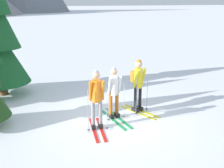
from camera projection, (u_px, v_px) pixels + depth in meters
ground_plane at (112, 121)px, 8.55m from camera, size 400.00×400.00×0.00m
skier_in_orange at (96, 96)px, 7.79m from camera, size 0.63×1.63×1.79m
skier_in_white at (114, 91)px, 8.54m from camera, size 0.61×1.81×1.68m
skier_in_yellow at (138, 82)px, 9.02m from camera, size 0.80×1.58×1.81m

